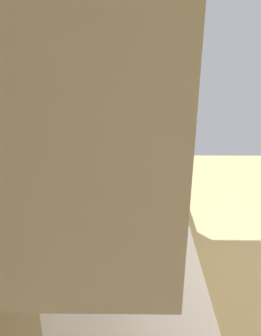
{
  "coord_description": "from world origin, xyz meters",
  "views": [
    {
      "loc": [
        -1.86,
        1.36,
        1.88
      ],
      "look_at": [
        -0.52,
        1.38,
        1.34
      ],
      "focal_mm": 34.61,
      "sensor_mm": 36.0,
      "label": 1
    }
  ],
  "objects": [
    {
      "name": "upper_cabinets",
      "position": [
        -0.46,
        1.48,
        1.86
      ],
      "size": [
        2.21,
        0.36,
        0.57
      ],
      "color": "beige"
    },
    {
      "name": "kettle",
      "position": [
        -0.18,
        1.27,
        0.99
      ],
      "size": [
        0.18,
        0.14,
        0.18
      ],
      "color": "#B7BABF",
      "rests_on": "counter_run"
    },
    {
      "name": "counter_run",
      "position": [
        -0.46,
        1.37,
        0.46
      ],
      "size": [
        3.28,
        0.62,
        0.91
      ],
      "color": "beige",
      "rests_on": "ground_plane"
    },
    {
      "name": "bowl",
      "position": [
        0.88,
        1.27,
        0.95
      ],
      "size": [
        0.16,
        0.16,
        0.06
      ],
      "color": "#4C8CBF",
      "rests_on": "counter_run"
    },
    {
      "name": "wall_back",
      "position": [
        0.0,
        1.72,
        1.36
      ],
      "size": [
        4.34,
        0.12,
        2.73
      ],
      "primitive_type": "cube",
      "color": "beige",
      "rests_on": "ground_plane"
    },
    {
      "name": "oven_range",
      "position": [
        1.53,
        1.36,
        0.47
      ],
      "size": [
        0.72,
        0.61,
        1.09
      ],
      "color": "#B7BABF",
      "rests_on": "ground_plane"
    },
    {
      "name": "microwave",
      "position": [
        0.26,
        1.38,
        1.05
      ],
      "size": [
        0.51,
        0.36,
        0.27
      ],
      "color": "white",
      "rests_on": "counter_run"
    }
  ]
}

